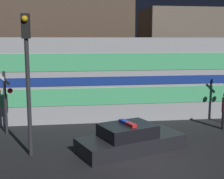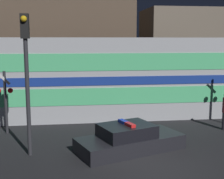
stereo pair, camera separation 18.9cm
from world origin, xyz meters
name	(u,v)px [view 1 (the left image)]	position (x,y,z in m)	size (l,w,h in m)	color
ground_plane	(152,166)	(0.00, 0.00, 0.00)	(120.00, 120.00, 0.00)	black
train	(99,78)	(-1.17, 7.50, 2.28)	(16.19, 2.93, 4.57)	#B7BABF
police_car	(130,140)	(-0.48, 1.66, 0.45)	(4.65, 3.17, 1.22)	black
crossing_signal_far	(5,98)	(-5.86, 4.70, 1.74)	(0.79, 0.33, 3.00)	#2D2D33
traffic_light_corner	(27,66)	(-4.40, 1.67, 3.47)	(0.30, 0.46, 5.39)	#2D2D33
building_left	(62,45)	(-3.30, 15.35, 4.04)	(10.45, 6.76, 8.07)	brown
building_center	(200,53)	(7.69, 13.83, 3.40)	(9.33, 4.85, 6.79)	#726656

